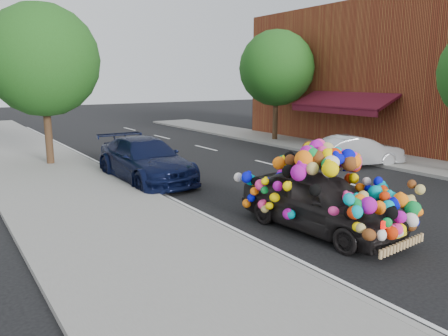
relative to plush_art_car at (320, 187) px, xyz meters
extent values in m
plane|color=black|center=(0.45, 1.54, -1.01)|extent=(100.00, 100.00, 0.00)
cube|color=gray|center=(-3.85, 1.54, -0.95)|extent=(4.00, 60.00, 0.12)
cube|color=gray|center=(-1.90, 1.54, -0.94)|extent=(0.15, 60.00, 0.13)
cube|color=gray|center=(8.65, 4.54, -0.95)|extent=(3.00, 40.00, 0.12)
cube|color=#4E0E1C|center=(9.15, 7.54, 1.34)|extent=(1.62, 5.20, 0.75)
cube|color=#4E0E1C|center=(8.40, 7.54, 0.94)|extent=(0.06, 5.20, 0.35)
cylinder|color=#332114|center=(-3.35, 11.04, 0.36)|extent=(0.28, 0.28, 2.73)
sphere|color=#1D4A13|center=(-3.35, 11.04, 3.02)|extent=(4.20, 4.20, 4.20)
cylinder|color=#332114|center=(8.45, 11.54, 0.31)|extent=(0.28, 0.28, 2.64)
sphere|color=#1D4A13|center=(8.45, 11.54, 2.89)|extent=(4.00, 4.00, 4.00)
imported|color=black|center=(0.00, 0.00, -0.34)|extent=(1.86, 4.02, 1.34)
cube|color=red|center=(-0.39, -2.01, -0.23)|extent=(0.22, 0.08, 0.14)
cube|color=red|center=(0.68, -1.93, -0.23)|extent=(0.22, 0.08, 0.14)
cube|color=yellow|center=(0.14, -1.98, -0.53)|extent=(0.34, 0.06, 0.12)
imported|color=black|center=(-1.24, 6.74, -0.30)|extent=(2.04, 4.88, 1.41)
imported|color=#AFB0B6|center=(6.54, 4.41, -0.41)|extent=(3.85, 2.25, 1.20)
camera|label=1|loc=(-6.98, -6.64, 2.35)|focal=35.00mm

